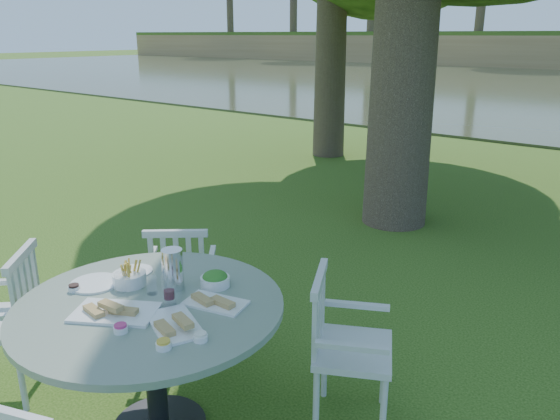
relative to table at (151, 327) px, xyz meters
The scene contains 6 objects.
ground 1.80m from the table, 107.14° to the left, with size 140.00×140.00×0.00m, color #21410D.
table is the anchor object (origin of this frame).
chair_ne 1.08m from the table, 44.04° to the left, with size 0.63×0.64×0.96m.
chair_nw 1.09m from the table, 130.34° to the left, with size 0.64×0.64×0.93m.
chair_sw 1.09m from the table, 162.75° to the right, with size 0.68×0.68×0.99m.
tableware 0.22m from the table, 118.84° to the left, with size 1.14×0.89×0.25m.
Camera 1 is at (2.76, -3.27, 2.28)m, focal length 35.00 mm.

